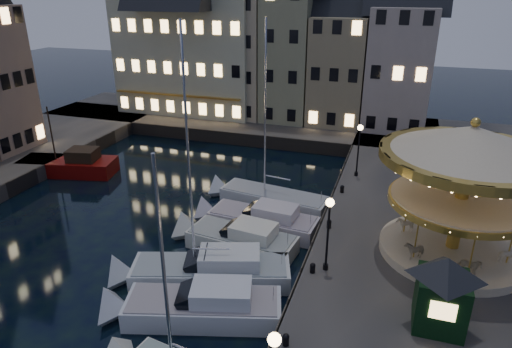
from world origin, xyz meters
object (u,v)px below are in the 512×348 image
(streetlamp_c, at_px, (359,143))
(ticket_kiosk, at_px, (445,281))
(red_fishing_boat, at_px, (70,166))
(carousel, at_px, (467,168))
(bollard_c, at_px, (329,223))
(motorboat_b, at_px, (195,307))
(streetlamp_b, at_px, (328,224))
(motorboat_d, at_px, (236,239))
(motorboat_e, at_px, (258,220))
(bollard_d, at_px, (342,188))
(bollard_a, at_px, (286,339))
(motorboat_f, at_px, (267,198))
(bollard_b, at_px, (313,267))
(motorboat_c, at_px, (204,271))

(streetlamp_c, distance_m, ticket_kiosk, 17.12)
(red_fishing_boat, height_order, carousel, carousel)
(bollard_c, height_order, motorboat_b, motorboat_b)
(streetlamp_b, relative_size, motorboat_d, 0.53)
(streetlamp_c, bearing_deg, motorboat_e, -123.65)
(red_fishing_boat, bearing_deg, bollard_d, 1.56)
(bollard_a, xyz_separation_m, carousel, (7.04, 9.72, 4.90))
(motorboat_f, xyz_separation_m, ticket_kiosk, (11.40, -11.59, 3.13))
(streetlamp_b, distance_m, streetlamp_c, 13.50)
(carousel, distance_m, ticket_kiosk, 7.10)
(streetlamp_b, xyz_separation_m, bollard_b, (-0.60, -0.50, -2.41))
(bollard_a, relative_size, ticket_kiosk, 0.14)
(motorboat_d, xyz_separation_m, ticket_kiosk, (11.46, -5.13, 3.01))
(streetlamp_b, distance_m, motorboat_b, 7.82)
(motorboat_e, bearing_deg, motorboat_c, -98.25)
(bollard_b, bearing_deg, motorboat_f, 119.68)
(ticket_kiosk, bearing_deg, bollard_a, -151.59)
(motorboat_d, bearing_deg, carousel, 6.01)
(motorboat_b, bearing_deg, red_fishing_boat, 143.46)
(streetlamp_b, distance_m, motorboat_f, 11.23)
(motorboat_d, height_order, red_fishing_boat, red_fishing_boat)
(bollard_a, height_order, red_fishing_boat, red_fishing_boat)
(streetlamp_c, height_order, bollard_d, streetlamp_c)
(bollard_a, relative_size, motorboat_c, 0.04)
(bollard_c, bearing_deg, ticket_kiosk, -49.98)
(motorboat_e, relative_size, red_fishing_boat, 0.98)
(bollard_a, distance_m, ticket_kiosk, 7.19)
(bollard_b, relative_size, motorboat_d, 0.07)
(motorboat_c, bearing_deg, motorboat_d, 82.96)
(bollard_c, bearing_deg, motorboat_e, 171.57)
(motorboat_b, xyz_separation_m, red_fishing_boat, (-18.39, 13.63, 0.06))
(motorboat_e, bearing_deg, motorboat_d, -99.87)
(bollard_c, distance_m, motorboat_d, 5.87)
(streetlamp_b, bearing_deg, motorboat_f, 123.81)
(bollard_b, relative_size, red_fishing_boat, 0.07)
(streetlamp_c, bearing_deg, motorboat_f, -142.06)
(motorboat_b, xyz_separation_m, motorboat_f, (-0.31, 13.13, -0.12))
(bollard_c, distance_m, red_fishing_boat, 23.93)
(motorboat_b, relative_size, motorboat_f, 0.72)
(motorboat_c, relative_size, motorboat_e, 1.55)
(motorboat_c, bearing_deg, motorboat_b, -73.82)
(streetlamp_c, xyz_separation_m, carousel, (6.44, -9.78, 2.48))
(motorboat_f, bearing_deg, streetlamp_c, 37.94)
(motorboat_b, height_order, carousel, carousel)
(bollard_b, bearing_deg, streetlamp_c, 87.55)
(bollard_d, height_order, carousel, carousel)
(streetlamp_c, bearing_deg, bollard_d, -99.73)
(motorboat_f, height_order, carousel, motorboat_f)
(bollard_a, relative_size, red_fishing_boat, 0.07)
(bollard_c, relative_size, motorboat_d, 0.07)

